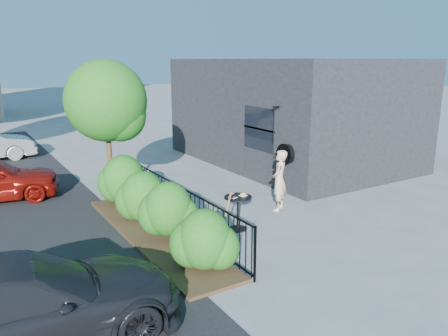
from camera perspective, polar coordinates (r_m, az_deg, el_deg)
ground at (r=11.34m, az=1.32°, el=-6.54°), size 120.00×120.00×0.00m
shop_building at (r=17.63m, az=8.45°, el=7.40°), size 6.22×9.00×4.00m
fence at (r=10.45m, az=-5.60°, el=-5.15°), size 0.05×6.05×1.10m
planting_bed at (r=10.37m, az=-9.04°, el=-8.50°), size 1.30×6.00×0.08m
shrubs at (r=10.26m, az=-8.88°, el=-4.80°), size 1.10×5.60×1.24m
patio_tree at (r=12.24m, az=-14.77°, el=7.85°), size 2.20×2.20×3.94m
cafe_table at (r=10.41m, az=1.83°, el=-5.09°), size 0.66×0.66×0.88m
woman at (r=11.79m, az=7.23°, el=-1.62°), size 0.72×0.68×1.65m
shovel at (r=9.31m, az=-0.06°, el=-7.47°), size 0.44×0.17×1.30m
car_darkgrey at (r=6.94m, az=-25.24°, el=-15.93°), size 4.66×2.03×1.34m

